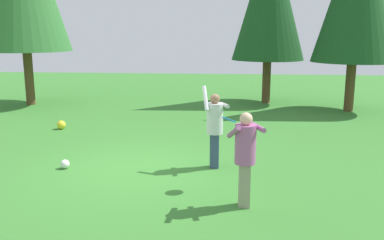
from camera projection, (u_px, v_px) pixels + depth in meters
The scene contains 6 objects.
ground_plane at pixel (140, 168), 8.85m from camera, with size 40.00×40.00×0.00m, color #387A2D.
person_thrower at pixel (215, 124), 8.70m from camera, with size 0.58×0.57×1.73m.
person_catcher at pixel (245, 152), 6.73m from camera, with size 0.61×0.65×1.57m.
frisbee at pixel (229, 120), 7.53m from camera, with size 0.36×0.36×0.13m.
ball_white at pixel (65, 164), 8.78m from camera, with size 0.19×0.19×0.19m, color white.
ball_yellow at pixel (61, 125), 12.32m from camera, with size 0.25×0.25×0.25m, color yellow.
Camera 1 is at (1.84, -8.32, 2.83)m, focal length 39.20 mm.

